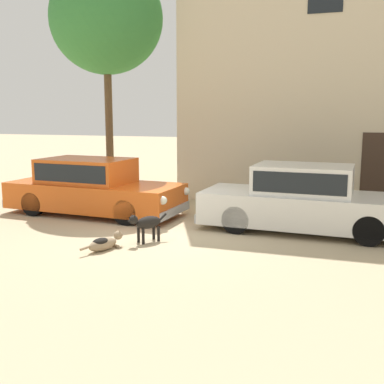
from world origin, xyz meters
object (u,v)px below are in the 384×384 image
at_px(parked_sedan_nearest, 92,186).
at_px(parked_sedan_second, 304,199).
at_px(acacia_tree_left, 106,19).
at_px(stray_dog_tan, 104,243).
at_px(stray_dog_spotted, 146,223).

distance_m(parked_sedan_nearest, parked_sedan_second, 5.41).
bearing_deg(acacia_tree_left, parked_sedan_second, -24.14).
xyz_separation_m(parked_sedan_second, acacia_tree_left, (-6.34, 2.84, 4.70)).
xyz_separation_m(stray_dog_tan, acacia_tree_left, (-2.85, 5.57, 5.28)).
relative_size(parked_sedan_second, acacia_tree_left, 0.67).
xyz_separation_m(parked_sedan_second, stray_dog_tan, (-3.49, -2.74, -0.58)).
distance_m(parked_sedan_second, stray_dog_tan, 4.47).
relative_size(parked_sedan_nearest, stray_dog_tan, 4.77).
bearing_deg(parked_sedan_second, parked_sedan_nearest, -178.73).
bearing_deg(stray_dog_tan, parked_sedan_nearest, 55.90).
bearing_deg(stray_dog_spotted, parked_sedan_second, 156.33).
distance_m(parked_sedan_nearest, stray_dog_tan, 3.48).
bearing_deg(parked_sedan_nearest, stray_dog_tan, -52.49).
height_order(parked_sedan_second, stray_dog_tan, parked_sedan_second).
bearing_deg(stray_dog_tan, stray_dog_spotted, -13.26).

